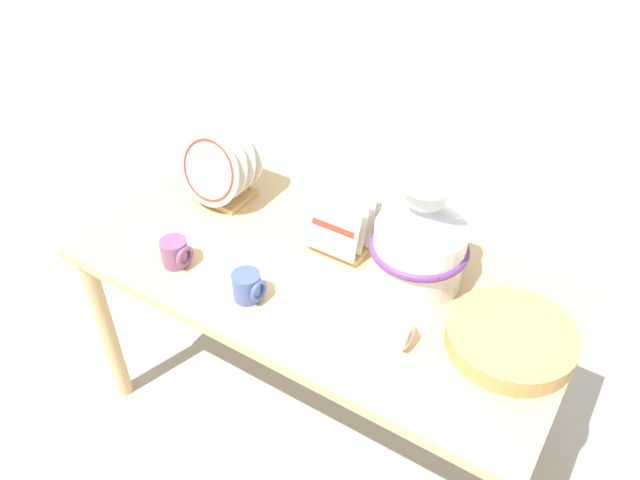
# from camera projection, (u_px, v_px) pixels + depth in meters

# --- Properties ---
(ground_plane) EXTENTS (14.00, 14.00, 0.00)m
(ground_plane) POSITION_uv_depth(u_px,v_px,m) (320.00, 414.00, 2.25)
(ground_plane) COLOR #B2ADA3
(display_table) EXTENTS (1.45, 0.70, 0.70)m
(display_table) POSITION_uv_depth(u_px,v_px,m) (320.00, 290.00, 1.87)
(display_table) COLOR tan
(display_table) RESTS_ON ground_plane
(ceramic_vase) EXTENTS (0.28, 0.28, 0.34)m
(ceramic_vase) POSITION_uv_depth(u_px,v_px,m) (420.00, 239.00, 1.69)
(ceramic_vase) COLOR silver
(ceramic_vase) RESTS_ON display_table
(dish_rack_round_plates) EXTENTS (0.24, 0.20, 0.26)m
(dish_rack_round_plates) POSITION_uv_depth(u_px,v_px,m) (220.00, 170.00, 2.02)
(dish_rack_round_plates) COLOR tan
(dish_rack_round_plates) RESTS_ON display_table
(dish_rack_square_plates) EXTENTS (0.17, 0.18, 0.19)m
(dish_rack_square_plates) POSITION_uv_depth(u_px,v_px,m) (344.00, 227.00, 1.86)
(dish_rack_square_plates) COLOR tan
(dish_rack_square_plates) RESTS_ON display_table
(wicker_charger_stack) EXTENTS (0.33, 0.33, 0.05)m
(wicker_charger_stack) POSITION_uv_depth(u_px,v_px,m) (511.00, 338.00, 1.57)
(wicker_charger_stack) COLOR tan
(wicker_charger_stack) RESTS_ON display_table
(mug_plum_glaze) EXTENTS (0.09, 0.08, 0.08)m
(mug_plum_glaze) POSITION_uv_depth(u_px,v_px,m) (176.00, 253.00, 1.81)
(mug_plum_glaze) COLOR #7A4770
(mug_plum_glaze) RESTS_ON display_table
(mug_cobalt_glaze) EXTENTS (0.09, 0.08, 0.08)m
(mug_cobalt_glaze) POSITION_uv_depth(u_px,v_px,m) (248.00, 287.00, 1.70)
(mug_cobalt_glaze) COLOR #42569E
(mug_cobalt_glaze) RESTS_ON display_table
(mug_cream_glaze) EXTENTS (0.09, 0.08, 0.08)m
(mug_cream_glaze) POSITION_uv_depth(u_px,v_px,m) (395.00, 332.00, 1.57)
(mug_cream_glaze) COLOR silver
(mug_cream_glaze) RESTS_ON display_table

